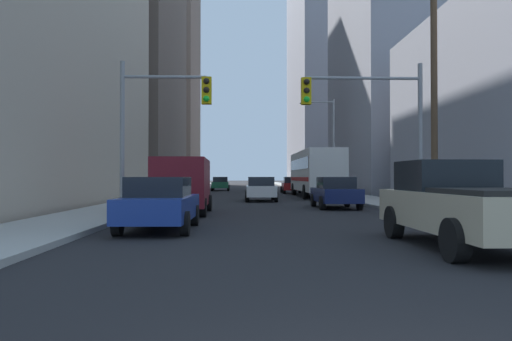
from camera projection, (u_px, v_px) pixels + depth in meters
The scene contains 18 objects.
sidewalk_left at pixel (189, 190), 52.24m from camera, with size 3.07×160.00×0.15m, color #9E9E99.
sidewalk_right at pixel (315, 190), 52.66m from camera, with size 3.07×160.00×0.15m, color #9E9E99.
city_bus at pixel (315, 171), 36.54m from camera, with size 2.67×11.51×3.40m.
pickup_truck_beige at pixel (461, 204), 10.54m from camera, with size 2.20×5.43×1.90m.
cargo_van_maroon at pixel (183, 183), 20.11m from camera, with size 2.16×5.26×2.26m.
sedan_blue at pixel (160, 203), 13.85m from camera, with size 1.95×4.23×1.52m.
sedan_navy at pixel (335, 192), 23.71m from camera, with size 1.95×4.22×1.52m.
sedan_white at pixel (261, 189), 30.55m from camera, with size 1.95×4.21×1.52m.
sedan_red at pixel (292, 185), 45.21m from camera, with size 1.95×4.26×1.52m.
sedan_green at pixel (221, 184), 53.92m from camera, with size 1.95×4.21×1.52m.
traffic_signal_near_left at pixel (161, 112), 18.87m from camera, with size 3.53×0.44×6.00m.
traffic_signal_near_right at pixel (368, 111), 19.12m from camera, with size 4.80×0.44×6.00m.
utility_pole_right at pixel (434, 80), 20.98m from camera, with size 2.20×0.28×10.83m.
street_lamp_right at pixel (328, 137), 37.62m from camera, with size 2.70×0.32×7.50m.
building_left_mid_office at pixel (91, 35), 53.93m from camera, with size 18.67×22.10×34.45m, color #66564C.
building_left_far_tower at pixel (154, 58), 91.33m from camera, with size 15.90×20.09×47.70m, color #66564C.
building_right_mid_block at pixel (463, 58), 47.97m from camera, with size 23.29×18.84×26.42m, color #93939E.
building_right_far_highrise at pixel (341, 60), 89.97m from camera, with size 17.11×29.32×46.01m, color #93939E.
Camera 1 is at (-1.25, -2.46, 1.52)m, focal length 34.27 mm.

